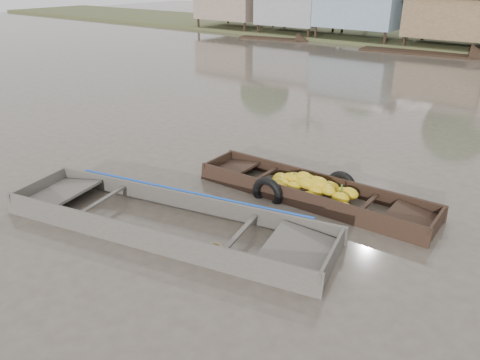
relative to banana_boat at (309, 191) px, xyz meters
The scene contains 3 objects.
ground 2.75m from the banana_boat, 95.66° to the right, with size 120.00×120.00×0.00m, color #4A4139.
banana_boat is the anchor object (origin of this frame).
viewer_boat 3.56m from the banana_boat, 117.87° to the right, with size 7.64×3.52×0.60m.
Camera 1 is at (5.21, -6.42, 5.08)m, focal length 35.00 mm.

